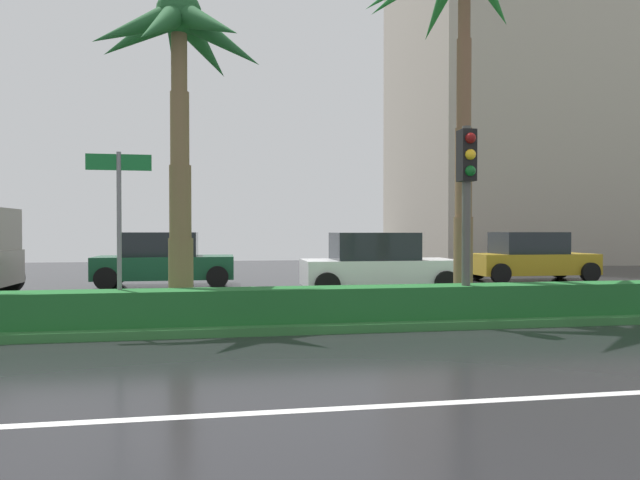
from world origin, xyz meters
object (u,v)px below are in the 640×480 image
object	(u,v)px
street_name_sign	(119,213)
car_in_traffic_third	(531,257)
palm_tree_centre_left	(179,59)
car_in_traffic_leading	(164,260)
traffic_signal_median_right	(467,186)
car_in_traffic_second	(377,264)

from	to	relation	value
street_name_sign	car_in_traffic_third	bearing A→B (deg)	33.22
palm_tree_centre_left	car_in_traffic_leading	size ratio (longest dim) A/B	1.50
traffic_signal_median_right	car_in_traffic_leading	xyz separation A→B (m)	(-6.36, 8.75, -1.79)
palm_tree_centre_left	car_in_traffic_third	bearing A→B (deg)	30.18
traffic_signal_median_right	street_name_sign	bearing A→B (deg)	176.79
street_name_sign	car_in_traffic_leading	size ratio (longest dim) A/B	0.70
street_name_sign	car_in_traffic_second	size ratio (longest dim) A/B	0.70
palm_tree_centre_left	car_in_traffic_leading	bearing A→B (deg)	98.23
car_in_traffic_third	car_in_traffic_leading	bearing A→B (deg)	179.12
car_in_traffic_second	car_in_traffic_leading	bearing A→B (deg)	152.54
traffic_signal_median_right	car_in_traffic_second	world-z (taller)	traffic_signal_median_right
palm_tree_centre_left	car_in_traffic_third	size ratio (longest dim) A/B	1.50
street_name_sign	car_in_traffic_second	xyz separation A→B (m)	(6.08, 5.19, -1.25)
traffic_signal_median_right	car_in_traffic_leading	world-z (taller)	traffic_signal_median_right
street_name_sign	car_in_traffic_third	distance (m)	15.03
street_name_sign	car_in_traffic_leading	xyz separation A→B (m)	(-0.09, 8.40, -1.25)
palm_tree_centre_left	traffic_signal_median_right	distance (m)	6.23
palm_tree_centre_left	car_in_traffic_second	bearing A→B (deg)	35.89
palm_tree_centre_left	traffic_signal_median_right	bearing A→B (deg)	-18.58
traffic_signal_median_right	street_name_sign	xyz separation A→B (m)	(-6.27, 0.35, -0.54)
car_in_traffic_third	street_name_sign	bearing A→B (deg)	-146.78
palm_tree_centre_left	car_in_traffic_third	world-z (taller)	palm_tree_centre_left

